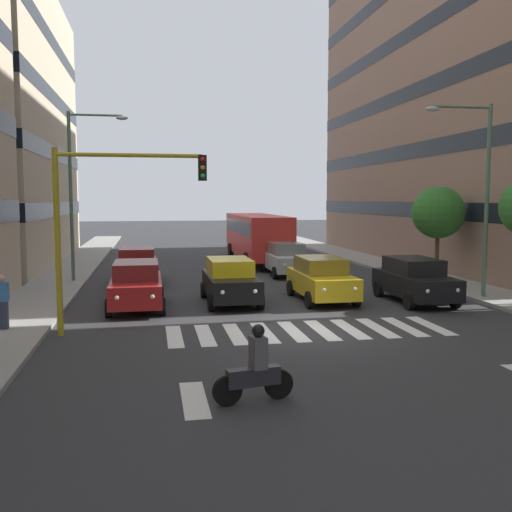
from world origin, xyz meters
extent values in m
plane|color=#2D2D30|center=(0.00, 0.00, 0.00)|extent=(180.00, 180.00, 0.00)
cube|color=#846656|center=(-15.51, -17.50, 11.87)|extent=(10.35, 28.01, 23.74)
cube|color=black|center=(-15.51, -17.50, 3.39)|extent=(10.39, 28.05, 0.90)
cube|color=black|center=(-15.51, -17.50, 6.78)|extent=(10.39, 28.05, 0.90)
cube|color=black|center=(-15.51, -17.50, 10.17)|extent=(10.39, 28.05, 0.90)
cube|color=black|center=(-15.51, -17.50, 13.57)|extent=(10.39, 28.05, 0.90)
cube|color=silver|center=(-4.05, 0.00, 0.00)|extent=(0.45, 2.80, 0.01)
cube|color=silver|center=(-3.15, 0.00, 0.00)|extent=(0.45, 2.80, 0.01)
cube|color=silver|center=(-2.25, 0.00, 0.00)|extent=(0.45, 2.80, 0.01)
cube|color=silver|center=(-1.35, 0.00, 0.00)|extent=(0.45, 2.80, 0.01)
cube|color=silver|center=(-0.45, 0.00, 0.00)|extent=(0.45, 2.80, 0.01)
cube|color=silver|center=(0.45, 0.00, 0.00)|extent=(0.45, 2.80, 0.01)
cube|color=silver|center=(1.35, 0.00, 0.00)|extent=(0.45, 2.80, 0.01)
cube|color=silver|center=(2.25, 0.00, 0.00)|extent=(0.45, 2.80, 0.01)
cube|color=silver|center=(3.15, 0.00, 0.00)|extent=(0.45, 2.80, 0.01)
cube|color=silver|center=(4.05, 0.00, 0.00)|extent=(0.45, 2.80, 0.01)
cube|color=silver|center=(3.88, 5.50, 0.00)|extent=(0.50, 2.20, 0.01)
cube|color=black|center=(-5.41, -3.98, 0.72)|extent=(1.80, 4.40, 0.80)
cube|color=black|center=(-5.41, -4.18, 1.42)|extent=(1.58, 2.46, 0.60)
cylinder|color=black|center=(-6.31, -2.53, 0.32)|extent=(0.22, 0.64, 0.64)
cylinder|color=black|center=(-4.51, -2.53, 0.32)|extent=(0.22, 0.64, 0.64)
cylinder|color=black|center=(-6.31, -5.43, 0.32)|extent=(0.22, 0.64, 0.64)
cylinder|color=black|center=(-4.51, -5.43, 0.32)|extent=(0.22, 0.64, 0.64)
sphere|color=white|center=(-5.99, -1.83, 0.80)|extent=(0.18, 0.18, 0.18)
sphere|color=white|center=(-4.84, -1.83, 0.80)|extent=(0.18, 0.18, 0.18)
cube|color=gold|center=(-1.93, -4.93, 0.72)|extent=(1.80, 4.40, 0.80)
cube|color=olive|center=(-1.93, -5.13, 1.42)|extent=(1.58, 2.46, 0.60)
cylinder|color=black|center=(-2.83, -3.48, 0.32)|extent=(0.22, 0.64, 0.64)
cylinder|color=black|center=(-1.03, -3.48, 0.32)|extent=(0.22, 0.64, 0.64)
cylinder|color=black|center=(-2.83, -6.38, 0.32)|extent=(0.22, 0.64, 0.64)
cylinder|color=black|center=(-1.03, -6.38, 0.32)|extent=(0.22, 0.64, 0.64)
sphere|color=white|center=(-2.50, -2.78, 0.80)|extent=(0.18, 0.18, 0.18)
sphere|color=white|center=(-1.35, -2.78, 0.80)|extent=(0.18, 0.18, 0.18)
cube|color=black|center=(1.69, -5.04, 0.72)|extent=(1.80, 4.40, 0.80)
cube|color=yellow|center=(1.69, -5.24, 1.42)|extent=(1.58, 2.46, 0.60)
cylinder|color=black|center=(0.79, -3.58, 0.32)|extent=(0.22, 0.64, 0.64)
cylinder|color=black|center=(2.59, -3.58, 0.32)|extent=(0.22, 0.64, 0.64)
cylinder|color=black|center=(0.79, -6.49, 0.32)|extent=(0.22, 0.64, 0.64)
cylinder|color=black|center=(2.59, -6.49, 0.32)|extent=(0.22, 0.64, 0.64)
sphere|color=white|center=(1.12, -2.89, 0.80)|extent=(0.18, 0.18, 0.18)
sphere|color=white|center=(2.27, -2.89, 0.80)|extent=(0.18, 0.18, 0.18)
cube|color=maroon|center=(5.24, -4.58, 0.72)|extent=(1.80, 4.40, 0.80)
cube|color=maroon|center=(5.24, -4.78, 1.42)|extent=(1.58, 2.46, 0.60)
cylinder|color=black|center=(4.34, -3.12, 0.32)|extent=(0.22, 0.64, 0.64)
cylinder|color=black|center=(6.14, -3.12, 0.32)|extent=(0.22, 0.64, 0.64)
cylinder|color=black|center=(4.34, -6.03, 0.32)|extent=(0.22, 0.64, 0.64)
cylinder|color=black|center=(6.14, -6.03, 0.32)|extent=(0.22, 0.64, 0.64)
sphere|color=white|center=(4.66, -2.43, 0.80)|extent=(0.18, 0.18, 0.18)
sphere|color=white|center=(5.81, -2.43, 0.80)|extent=(0.18, 0.18, 0.18)
cube|color=#B2B7BC|center=(-2.31, -12.72, 0.72)|extent=(1.80, 4.40, 0.80)
cube|color=slate|center=(-2.31, -12.92, 1.42)|extent=(1.58, 2.46, 0.60)
cylinder|color=black|center=(-3.21, -11.27, 0.32)|extent=(0.22, 0.64, 0.64)
cylinder|color=black|center=(-1.41, -11.27, 0.32)|extent=(0.22, 0.64, 0.64)
cylinder|color=black|center=(-3.21, -14.17, 0.32)|extent=(0.22, 0.64, 0.64)
cylinder|color=black|center=(-1.41, -14.17, 0.32)|extent=(0.22, 0.64, 0.64)
sphere|color=white|center=(-2.89, -10.57, 0.80)|extent=(0.18, 0.18, 0.18)
sphere|color=white|center=(-1.74, -10.57, 0.80)|extent=(0.18, 0.18, 0.18)
cube|color=maroon|center=(5.34, -10.82, 0.72)|extent=(1.80, 4.40, 0.80)
cube|color=maroon|center=(5.34, -11.02, 1.42)|extent=(1.58, 2.46, 0.60)
cylinder|color=black|center=(4.44, -9.37, 0.32)|extent=(0.22, 0.64, 0.64)
cylinder|color=black|center=(6.24, -9.37, 0.32)|extent=(0.22, 0.64, 0.64)
cylinder|color=black|center=(4.44, -12.27, 0.32)|extent=(0.22, 0.64, 0.64)
cylinder|color=black|center=(6.24, -12.27, 0.32)|extent=(0.22, 0.64, 0.64)
sphere|color=white|center=(4.77, -8.67, 0.80)|extent=(0.18, 0.18, 0.18)
sphere|color=white|center=(5.92, -8.67, 0.80)|extent=(0.18, 0.18, 0.18)
cube|color=red|center=(-1.93, -19.11, 1.75)|extent=(2.50, 10.50, 2.50)
cube|color=black|center=(-1.93, -19.11, 2.30)|extent=(2.52, 9.87, 0.80)
cylinder|color=black|center=(-3.18, -15.43, 0.50)|extent=(0.28, 1.00, 1.00)
cylinder|color=black|center=(-0.68, -15.43, 0.50)|extent=(0.28, 1.00, 1.00)
cylinder|color=black|center=(-3.18, -22.26, 0.50)|extent=(0.28, 1.00, 1.00)
cylinder|color=black|center=(-0.68, -22.26, 0.50)|extent=(0.28, 1.00, 1.00)
cylinder|color=black|center=(3.27, 5.98, 0.30)|extent=(0.61, 0.22, 0.60)
cylinder|color=black|center=(2.19, 5.76, 0.30)|extent=(0.61, 0.22, 0.60)
cube|color=#232328|center=(2.73, 5.87, 0.52)|extent=(1.13, 0.46, 0.36)
cube|color=#4C4C51|center=(2.63, 5.85, 1.00)|extent=(0.35, 0.41, 0.64)
sphere|color=black|center=(2.63, 5.85, 1.44)|extent=(0.26, 0.26, 0.26)
cylinder|color=#AD991E|center=(7.35, -0.69, 2.75)|extent=(0.18, 0.18, 5.50)
cylinder|color=#AD991E|center=(5.24, -0.69, 5.30)|extent=(4.23, 0.12, 0.12)
cube|color=black|center=(3.12, -0.69, 4.95)|extent=(0.24, 0.28, 0.76)
sphere|color=red|center=(3.12, -0.54, 5.19)|extent=(0.14, 0.14, 0.14)
sphere|color=orange|center=(3.12, -0.54, 4.95)|extent=(0.14, 0.14, 0.14)
sphere|color=green|center=(3.12, -0.54, 4.71)|extent=(0.14, 0.14, 0.14)
cylinder|color=#4C6B56|center=(-8.35, -3.99, 3.91)|extent=(0.16, 0.16, 7.53)
cylinder|color=#4C6B56|center=(-7.15, -3.99, 7.53)|extent=(2.42, 0.10, 0.10)
ellipsoid|color=#B7BCC1|center=(-5.94, -3.99, 7.43)|extent=(0.56, 0.28, 0.20)
cylinder|color=#4C6B56|center=(8.35, -11.63, 4.11)|extent=(0.16, 0.16, 7.93)
cylinder|color=#4C6B56|center=(7.14, -11.63, 7.93)|extent=(2.43, 0.10, 0.10)
ellipsoid|color=#B7BCC1|center=(5.92, -11.63, 7.83)|extent=(0.56, 0.28, 0.20)
cylinder|color=#513823|center=(-8.87, -8.88, 1.39)|extent=(0.20, 0.20, 2.48)
sphere|color=#2D6B28|center=(-8.87, -8.88, 3.38)|extent=(2.50, 2.50, 2.50)
cube|color=#2D3347|center=(9.07, -1.24, 0.57)|extent=(0.28, 0.20, 0.84)
cube|color=#3370B2|center=(9.07, -1.24, 1.27)|extent=(0.36, 0.24, 0.56)
sphere|color=tan|center=(9.07, -1.24, 1.67)|extent=(0.22, 0.22, 0.22)
camera|label=1|loc=(4.68, 16.87, 4.03)|focal=40.67mm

